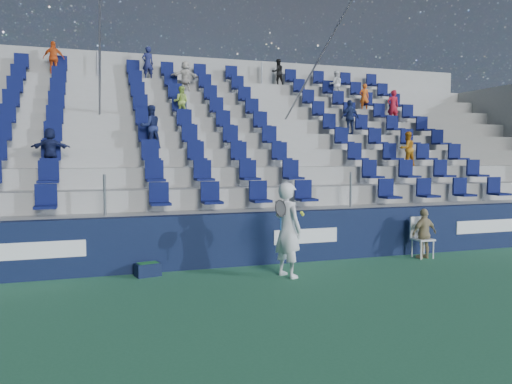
# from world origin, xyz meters

# --- Properties ---
(ground) EXTENTS (70.00, 70.00, 0.00)m
(ground) POSITION_xyz_m (0.00, 0.00, 0.00)
(ground) COLOR #30704A
(ground) RESTS_ON ground
(sponsor_wall) EXTENTS (24.00, 0.32, 1.20)m
(sponsor_wall) POSITION_xyz_m (0.00, 3.15, 0.60)
(sponsor_wall) COLOR #0F1838
(sponsor_wall) RESTS_ON ground
(grandstand) EXTENTS (24.00, 8.17, 6.63)m
(grandstand) POSITION_xyz_m (0.00, 8.24, 2.13)
(grandstand) COLOR #A0A09B
(grandstand) RESTS_ON ground
(tennis_player) EXTENTS (0.75, 0.84, 1.96)m
(tennis_player) POSITION_xyz_m (0.55, 1.79, 0.98)
(tennis_player) COLOR white
(tennis_player) RESTS_ON ground
(line_judge_chair) EXTENTS (0.44, 0.45, 1.00)m
(line_judge_chair) POSITION_xyz_m (4.43, 2.65, 0.57)
(line_judge_chair) COLOR white
(line_judge_chair) RESTS_ON ground
(line_judge) EXTENTS (0.75, 0.37, 1.22)m
(line_judge) POSITION_xyz_m (4.43, 2.50, 0.61)
(line_judge) COLOR tan
(line_judge) RESTS_ON ground
(ball_bin) EXTENTS (0.56, 0.43, 0.28)m
(ball_bin) POSITION_xyz_m (-2.19, 2.75, 0.15)
(ball_bin) COLOR black
(ball_bin) RESTS_ON ground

